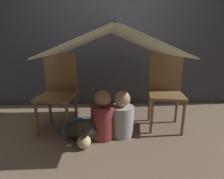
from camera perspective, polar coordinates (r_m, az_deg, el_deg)
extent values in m
plane|color=#7A6651|center=(2.15, 0.25, -15.35)|extent=(8.80, 8.80, 0.00)
cube|color=#3D3D47|center=(3.09, -0.74, 17.87)|extent=(7.00, 0.05, 2.50)
cylinder|color=brown|center=(2.27, -23.36, -8.97)|extent=(0.04, 0.04, 0.42)
cylinder|color=brown|center=(2.13, -14.39, -9.78)|extent=(0.04, 0.04, 0.42)
cylinder|color=brown|center=(2.58, -19.59, -5.80)|extent=(0.04, 0.04, 0.42)
cylinder|color=brown|center=(2.45, -11.63, -6.28)|extent=(0.04, 0.04, 0.42)
cube|color=brown|center=(2.28, -17.69, -2.24)|extent=(0.47, 0.47, 0.04)
cube|color=brown|center=(2.40, -16.42, 5.25)|extent=(0.43, 0.08, 0.50)
cylinder|color=brown|center=(2.20, 12.81, -8.82)|extent=(0.04, 0.04, 0.42)
cylinder|color=brown|center=(2.27, 22.26, -8.88)|extent=(0.04, 0.04, 0.42)
cylinder|color=brown|center=(2.55, 12.12, -5.52)|extent=(0.04, 0.04, 0.42)
cylinder|color=brown|center=(2.60, 20.31, -5.68)|extent=(0.04, 0.04, 0.42)
cube|color=brown|center=(2.33, 17.30, -1.86)|extent=(0.49, 0.49, 0.04)
cube|color=brown|center=(2.46, 17.04, 5.43)|extent=(0.43, 0.10, 0.50)
cube|color=silver|center=(2.12, -9.74, 15.09)|extent=(0.70, 1.37, 0.29)
cube|color=silver|center=(2.14, 9.62, 15.08)|extent=(0.70, 1.37, 0.29)
cube|color=silver|center=(2.11, 0.00, 19.15)|extent=(0.04, 1.37, 0.01)
cylinder|color=maroon|center=(2.08, -2.99, -10.46)|extent=(0.28, 0.28, 0.39)
sphere|color=#9E7556|center=(1.97, -3.10, -2.86)|extent=(0.19, 0.19, 0.19)
cylinder|color=#B2B2B7|center=(2.14, 3.27, -10.13)|extent=(0.28, 0.28, 0.36)
sphere|color=tan|center=(2.04, 3.38, -3.08)|extent=(0.19, 0.19, 0.19)
ellipsoid|color=#332D28|center=(2.09, -8.36, -12.72)|extent=(0.51, 0.24, 0.24)
sphere|color=#332D28|center=(1.87, -9.09, -12.46)|extent=(0.17, 0.17, 0.17)
ellipsoid|color=#332D28|center=(1.81, -9.36, -14.08)|extent=(0.07, 0.09, 0.06)
cone|color=#332D28|center=(1.85, -10.81, -10.51)|extent=(0.06, 0.06, 0.08)
cone|color=#332D28|center=(1.84, -7.53, -10.56)|extent=(0.06, 0.06, 0.08)
cube|color=#4C7FB2|center=(2.33, -9.99, -11.73)|extent=(0.42, 0.33, 0.10)
sphere|color=beige|center=(1.95, -9.10, -16.54)|extent=(0.14, 0.14, 0.14)
sphere|color=beige|center=(1.90, -9.24, -13.64)|extent=(0.09, 0.09, 0.09)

